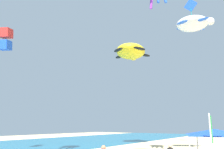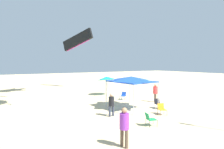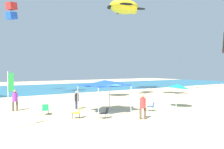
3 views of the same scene
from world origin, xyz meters
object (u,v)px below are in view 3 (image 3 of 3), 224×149
Objects in this scene: canopy_tent at (104,83)px; person_beachcomber at (15,99)px; kite_box_red at (11,11)px; folding_chair_facing_ocean at (77,112)px; folding_chair_right_of_tent at (45,109)px; folding_chair_left_of_tent at (105,112)px; kite_turtle_yellow at (124,7)px; beach_umbrella at (178,86)px; person_near_umbrella at (143,105)px; banner_flag at (9,95)px; person_by_tent at (77,98)px; folding_chair_near_cooler at (151,106)px.

person_beachcomber is (-6.14, 5.07, -1.42)m from canopy_tent.
canopy_tent is at bearing -44.71° from person_beachcomber.
person_beachcomber is 19.87m from kite_box_red.
folding_chair_right_of_tent is at bearing -126.67° from folding_chair_facing_ocean.
person_beachcomber is at bearing 140.45° from canopy_tent.
folding_chair_left_of_tent is at bearing -121.27° from canopy_tent.
kite_turtle_yellow is (12.34, 13.54, 11.53)m from canopy_tent.
canopy_tent reaches higher than beach_umbrella.
canopy_tent is at bearing 136.90° from person_near_umbrella.
banner_flag is 2.08× the size of person_by_tent.
kite_box_red is at bearing -155.33° from folding_chair_facing_ocean.
folding_chair_right_of_tent is 0.23× the size of banner_flag.
kite_turtle_yellow is at bearing 88.87° from person_near_umbrella.
kite_box_red is (-16.07, 7.48, -1.35)m from kite_turtle_yellow.
folding_chair_left_of_tent is at bearing 158.24° from kite_box_red.
banner_flag is at bearing -36.40° from folding_chair_near_cooler.
kite_box_red is at bearing 115.80° from beach_umbrella.
folding_chair_near_cooler is (8.16, -3.67, 0.00)m from folding_chair_right_of_tent.
kite_box_red reaches higher than folding_chair_near_cooler.
person_beachcomber is at bearing -117.63° from person_by_tent.
person_beachcomber is 0.27× the size of kite_turtle_yellow.
banner_flag is 27.59m from kite_turtle_yellow.
person_beachcomber is (1.45, 6.42, -1.03)m from banner_flag.
folding_chair_right_of_tent is 3.31m from person_by_tent.
canopy_tent is at bearing -8.00° from folding_chair_right_of_tent.
banner_flag reaches higher than person_beachcomber.
banner_flag is 1.92× the size of person_near_umbrella.
folding_chair_left_of_tent is 2.85m from person_near_umbrella.
person_near_umbrella is 24.39m from kite_turtle_yellow.
kite_box_red is at bearing 103.43° from folding_chair_right_of_tent.
banner_flag is (-3.18, -3.28, 1.65)m from folding_chair_right_of_tent.
folding_chair_near_cooler is (3.74, -1.75, -2.04)m from canopy_tent.
folding_chair_right_of_tent is 3.08m from folding_chair_facing_ocean.
person_near_umbrella is 11.29m from person_beachcomber.
beach_umbrella is 0.35× the size of kite_turtle_yellow.
folding_chair_near_cooler is 3.45m from person_near_umbrella.
kite_box_red is (2.41, 15.95, 11.59)m from person_beachcomber.
canopy_tent is at bearing 10.14° from banner_flag.
person_near_umbrella is 27.72m from kite_box_red.
kite_turtle_yellow is 2.60× the size of kite_box_red.
beach_umbrella is 2.96× the size of folding_chair_left_of_tent.
kite_box_red is (-2.46, 18.23, 11.69)m from person_by_tent.
kite_turtle_yellow is (18.48, 8.48, 12.94)m from person_beachcomber.
person_by_tent reaches higher than folding_chair_right_of_tent.
person_by_tent is (1.56, 3.51, 0.52)m from folding_chair_facing_ocean.
banner_flag reaches higher than canopy_tent.
beach_umbrella is 2.96× the size of folding_chair_near_cooler.
folding_chair_facing_ocean is at bearing -158.47° from kite_turtle_yellow.
person_by_tent is at bearing 33.25° from banner_flag.
canopy_tent reaches higher than folding_chair_right_of_tent.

